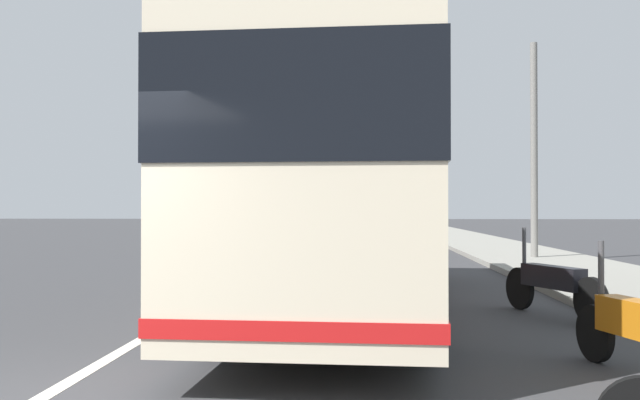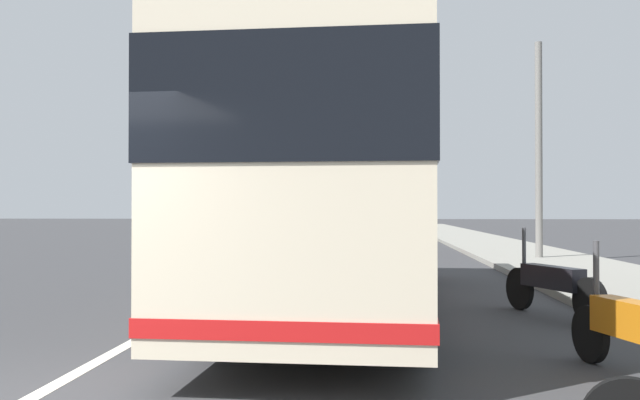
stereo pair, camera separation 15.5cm
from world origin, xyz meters
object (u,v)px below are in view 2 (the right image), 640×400
(coach_bus, at_px, (346,186))
(car_oncoming, at_px, (366,227))
(car_behind_bus, at_px, (255,228))
(motorcycle_far_end, at_px, (552,284))
(motorcycle_by_tree, at_px, (636,330))
(utility_pole, at_px, (539,152))
(car_side_street, at_px, (364,223))
(car_far_distant, at_px, (364,234))

(coach_bus, distance_m, car_oncoming, 23.50)
(car_behind_bus, bearing_deg, coach_bus, 15.09)
(motorcycle_far_end, height_order, car_behind_bus, car_behind_bus)
(motorcycle_far_end, bearing_deg, motorcycle_by_tree, 155.56)
(utility_pole, bearing_deg, motorcycle_far_end, 168.06)
(motorcycle_far_end, relative_size, utility_pole, 0.33)
(motorcycle_far_end, distance_m, utility_pole, 11.59)
(motorcycle_far_end, distance_m, car_side_street, 35.96)
(coach_bus, xyz_separation_m, utility_pole, (10.17, -5.31, 1.33))
(coach_bus, bearing_deg, car_behind_bus, 16.60)
(car_oncoming, height_order, car_side_street, car_oncoming)
(car_behind_bus, height_order, utility_pole, utility_pole)
(car_behind_bus, bearing_deg, motorcycle_far_end, 22.22)
(car_far_distant, height_order, car_oncoming, car_oncoming)
(coach_bus, relative_size, motorcycle_by_tree, 5.68)
(coach_bus, distance_m, motorcycle_by_tree, 5.64)
(car_oncoming, bearing_deg, car_behind_bus, 130.19)
(car_oncoming, height_order, utility_pole, utility_pole)
(coach_bus, height_order, car_side_street, coach_bus)
(coach_bus, xyz_separation_m, car_behind_bus, (19.57, 4.73, -1.20))
(car_side_street, bearing_deg, car_far_distant, 177.45)
(motorcycle_by_tree, xyz_separation_m, utility_pole, (14.83, -2.51, 2.80))
(motorcycle_far_end, bearing_deg, car_behind_bus, -1.02)
(coach_bus, xyz_separation_m, car_side_street, (34.99, 0.16, -1.24))
(motorcycle_by_tree, height_order, utility_pole, utility_pole)
(motorcycle_far_end, height_order, utility_pole, utility_pole)
(motorcycle_by_tree, relative_size, car_side_street, 0.44)
(car_oncoming, xyz_separation_m, car_side_street, (11.52, 0.27, -0.01))
(car_far_distant, bearing_deg, car_side_street, 2.32)
(coach_bus, relative_size, car_oncoming, 2.86)
(motorcycle_far_end, relative_size, car_side_street, 0.46)
(coach_bus, distance_m, car_behind_bus, 20.16)
(coach_bus, height_order, car_far_distant, coach_bus)
(motorcycle_far_end, bearing_deg, car_far_distant, -10.43)
(car_side_street, bearing_deg, motorcycle_by_tree, -179.03)
(car_far_distant, bearing_deg, utility_pole, -120.98)
(motorcycle_far_end, height_order, car_far_distant, car_far_distant)
(coach_bus, xyz_separation_m, motorcycle_by_tree, (-4.67, -2.81, -1.47))
(car_far_distant, xyz_separation_m, utility_pole, (-3.31, -5.19, 2.56))
(car_oncoming, bearing_deg, motorcycle_far_end, -171.94)
(motorcycle_by_tree, bearing_deg, car_oncoming, -9.27)
(motorcycle_far_end, height_order, car_oncoming, car_oncoming)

